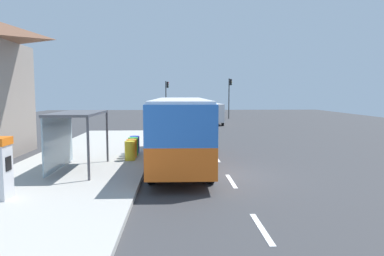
{
  "coord_description": "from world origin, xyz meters",
  "views": [
    {
      "loc": [
        -1.97,
        -14.84,
        3.49
      ],
      "look_at": [
        -1.0,
        5.49,
        1.5
      ],
      "focal_mm": 33.49,
      "sensor_mm": 36.0,
      "label": 1
    }
  ],
  "objects": [
    {
      "name": "lane_stripe_seg_2",
      "position": [
        0.25,
        4.0,
        0.01
      ],
      "size": [
        0.16,
        2.2,
        0.01
      ],
      "primitive_type": "cube",
      "color": "silver",
      "rests_on": "ground"
    },
    {
      "name": "sedan_near",
      "position": [
        2.3,
        36.9,
        0.79
      ],
      "size": [
        2.05,
        4.5,
        1.52
      ],
      "color": "#A51919",
      "rests_on": "ground"
    },
    {
      "name": "lane_stripe_seg_6",
      "position": [
        0.25,
        24.0,
        0.01
      ],
      "size": [
        0.16,
        2.2,
        0.01
      ],
      "primitive_type": "cube",
      "color": "silver",
      "rests_on": "ground"
    },
    {
      "name": "recycling_bin_green",
      "position": [
        -4.2,
        4.16,
        0.66
      ],
      "size": [
        0.52,
        0.52,
        0.95
      ],
      "primitive_type": "cylinder",
      "color": "green",
      "rests_on": "sidewalk_platform"
    },
    {
      "name": "white_van",
      "position": [
        2.2,
        25.2,
        1.34
      ],
      "size": [
        2.14,
        5.25,
        2.3
      ],
      "color": "silver",
      "rests_on": "ground"
    },
    {
      "name": "sidewalk_platform",
      "position": [
        -6.4,
        2.0,
        0.09
      ],
      "size": [
        6.2,
        30.0,
        0.18
      ],
      "primitive_type": "cube",
      "color": "#ADAAA3",
      "rests_on": "ground"
    },
    {
      "name": "ground_plane",
      "position": [
        0.0,
        14.0,
        -0.02
      ],
      "size": [
        56.0,
        92.0,
        0.04
      ],
      "primitive_type": "cube",
      "color": "#38383A"
    },
    {
      "name": "lane_stripe_seg_7",
      "position": [
        0.25,
        29.0,
        0.01
      ],
      "size": [
        0.16,
        2.2,
        0.01
      ],
      "primitive_type": "cube",
      "color": "silver",
      "rests_on": "ground"
    },
    {
      "name": "recycling_bin_blue",
      "position": [
        -4.2,
        4.86,
        0.66
      ],
      "size": [
        0.52,
        0.52,
        0.95
      ],
      "primitive_type": "cylinder",
      "color": "blue",
      "rests_on": "sidewalk_platform"
    },
    {
      "name": "traffic_light_far_side",
      "position": [
        -3.1,
        34.6,
        3.4
      ],
      "size": [
        0.49,
        0.28,
        5.12
      ],
      "color": "#2D2D2D",
      "rests_on": "ground"
    },
    {
      "name": "lane_stripe_seg_3",
      "position": [
        0.25,
        9.0,
        0.01
      ],
      "size": [
        0.16,
        2.2,
        0.01
      ],
      "primitive_type": "cube",
      "color": "silver",
      "rests_on": "ground"
    },
    {
      "name": "lane_stripe_seg_5",
      "position": [
        0.25,
        19.0,
        0.01
      ],
      "size": [
        0.16,
        2.2,
        0.01
      ],
      "primitive_type": "cube",
      "color": "silver",
      "rests_on": "ground"
    },
    {
      "name": "lane_stripe_seg_4",
      "position": [
        0.25,
        14.0,
        0.01
      ],
      "size": [
        0.16,
        2.2,
        0.01
      ],
      "primitive_type": "cube",
      "color": "silver",
      "rests_on": "ground"
    },
    {
      "name": "lane_stripe_seg_1",
      "position": [
        0.25,
        -1.0,
        0.01
      ],
      "size": [
        0.16,
        2.2,
        0.01
      ],
      "primitive_type": "cube",
      "color": "silver",
      "rests_on": "ground"
    },
    {
      "name": "traffic_light_near_side",
      "position": [
        5.49,
        33.8,
        3.61
      ],
      "size": [
        0.49,
        0.28,
        5.48
      ],
      "color": "#2D2D2D",
      "rests_on": "ground"
    },
    {
      "name": "recycling_bin_orange",
      "position": [
        -4.2,
        3.46,
        0.66
      ],
      "size": [
        0.52,
        0.52,
        0.95
      ],
      "primitive_type": "cylinder",
      "color": "orange",
      "rests_on": "sidewalk_platform"
    },
    {
      "name": "sedan_far",
      "position": [
        2.3,
        28.46,
        0.79
      ],
      "size": [
        1.89,
        4.42,
        1.52
      ],
      "color": "#B7B7BC",
      "rests_on": "ground"
    },
    {
      "name": "recycling_bin_yellow",
      "position": [
        -4.2,
        2.76,
        0.66
      ],
      "size": [
        0.52,
        0.52,
        0.95
      ],
      "primitive_type": "cylinder",
      "color": "yellow",
      "rests_on": "sidewalk_platform"
    },
    {
      "name": "bus",
      "position": [
        -1.71,
        2.51,
        1.84
      ],
      "size": [
        2.66,
        11.04,
        3.21
      ],
      "color": "orange",
      "rests_on": "ground"
    },
    {
      "name": "bus_shelter",
      "position": [
        -6.41,
        0.59,
        2.1
      ],
      "size": [
        1.8,
        4.0,
        2.5
      ],
      "color": "#4C4C51",
      "rests_on": "sidewalk_platform"
    },
    {
      "name": "lane_stripe_seg_0",
      "position": [
        0.25,
        -6.0,
        0.01
      ],
      "size": [
        0.16,
        2.2,
        0.01
      ],
      "primitive_type": "cube",
      "color": "silver",
      "rests_on": "ground"
    }
  ]
}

